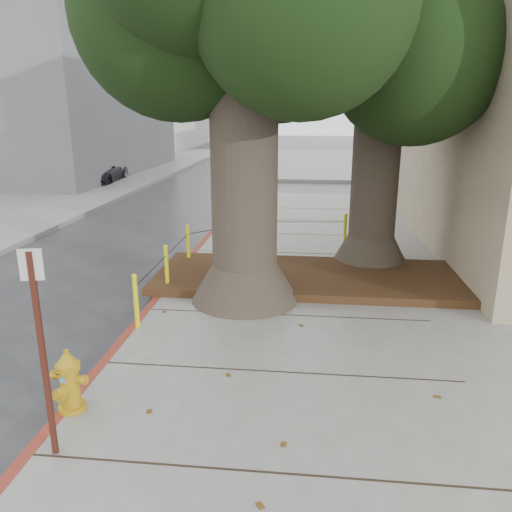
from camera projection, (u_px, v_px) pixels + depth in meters
The scene contains 13 objects.
ground at pixel (242, 379), 6.97m from camera, with size 140.00×140.00×0.00m, color #28282B.
sidewalk_far at pixel (384, 163), 34.95m from camera, with size 16.00×20.00×0.15m, color slate.
curb_red at pixel (156, 303), 9.54m from camera, with size 0.14×26.00×0.16m, color maroon.
planter_bed at pixel (309, 277), 10.53m from camera, with size 6.40×2.60×0.16m, color black.
building_far_grey at pixel (28, 66), 27.83m from camera, with size 12.00×16.00×12.00m, color slate.
building_far_white at pixel (133, 70), 49.55m from camera, with size 12.00×18.00×15.00m, color silver.
tree_far at pixel (400, 40), 10.36m from camera, with size 4.50×3.80×7.17m.
bollard_ring at pixel (229, 249), 11.05m from camera, with size 3.79×5.39×0.95m.
fire_hydrant at pixel (69, 381), 5.91m from camera, with size 0.42×0.40×0.79m.
signpost at pixel (41, 344), 4.90m from camera, with size 0.22×0.06×2.23m.
car_silver at pixel (408, 174), 24.87m from camera, with size 1.36×3.37×1.15m, color #AEAFB3.
car_red at pixel (437, 173), 24.90m from camera, with size 1.28×3.68×1.21m, color maroon.
car_dark at pixel (102, 171), 25.47m from camera, with size 1.79×4.40×1.28m, color black.
Camera 1 is at (0.87, -6.15, 3.62)m, focal length 35.00 mm.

